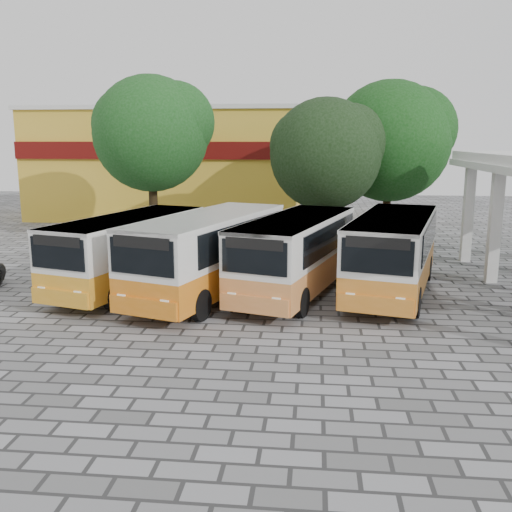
# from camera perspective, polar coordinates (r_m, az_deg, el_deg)

# --- Properties ---
(ground) EXTENTS (90.00, 90.00, 0.00)m
(ground) POSITION_cam_1_polar(r_m,az_deg,el_deg) (19.28, 4.65, -6.47)
(ground) COLOR #5C5C5C
(ground) RESTS_ON ground
(shophouse_block) EXTENTS (20.40, 10.40, 8.30)m
(shophouse_block) POSITION_cam_1_polar(r_m,az_deg,el_deg) (45.78, -8.51, 9.22)
(shophouse_block) COLOR gold
(shophouse_block) RESTS_ON ground
(bus_far_left) EXTENTS (4.67, 8.70, 2.96)m
(bus_far_left) POSITION_cam_1_polar(r_m,az_deg,el_deg) (23.37, -12.58, 0.82)
(bus_far_left) COLOR orange
(bus_far_left) RESTS_ON ground
(bus_centre_left) EXTENTS (5.23, 9.32, 3.16)m
(bus_centre_left) POSITION_cam_1_polar(r_m,az_deg,el_deg) (21.82, -4.71, 0.62)
(bus_centre_left) COLOR orange
(bus_centre_left) RESTS_ON ground
(bus_centre_right) EXTENTS (4.84, 8.91, 3.03)m
(bus_centre_right) POSITION_cam_1_polar(r_m,az_deg,el_deg) (22.08, 4.03, 0.56)
(bus_centre_right) COLOR #D5813E
(bus_centre_right) RESTS_ON ground
(bus_far_right) EXTENTS (4.65, 9.04, 3.09)m
(bus_far_right) POSITION_cam_1_polar(r_m,az_deg,el_deg) (22.69, 13.58, 0.65)
(bus_far_right) COLOR orange
(bus_far_right) RESTS_ON ground
(tree_left) EXTENTS (6.70, 6.38, 9.45)m
(tree_left) POSITION_cam_1_polar(r_m,az_deg,el_deg) (32.70, -10.32, 12.30)
(tree_left) COLOR black
(tree_left) RESTS_ON ground
(tree_middle) EXTENTS (6.31, 6.01, 8.19)m
(tree_middle) POSITION_cam_1_polar(r_m,az_deg,el_deg) (31.28, 7.12, 10.43)
(tree_middle) COLOR #463213
(tree_middle) RESTS_ON ground
(tree_right) EXTENTS (7.26, 6.91, 9.31)m
(tree_right) POSITION_cam_1_polar(r_m,az_deg,el_deg) (34.28, 13.38, 11.48)
(tree_right) COLOR black
(tree_right) RESTS_ON ground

